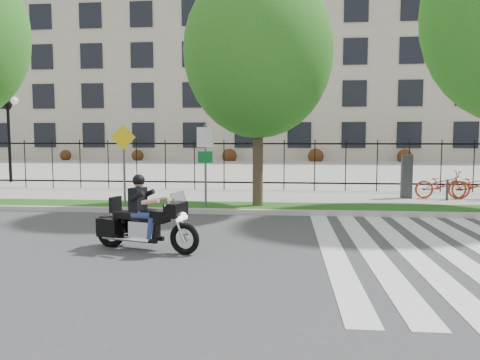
{
  "coord_description": "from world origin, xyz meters",
  "views": [
    {
      "loc": [
        1.27,
        -9.36,
        2.23
      ],
      "look_at": [
        0.05,
        3.0,
        1.11
      ],
      "focal_mm": 35.0,
      "sensor_mm": 36.0,
      "label": 1
    }
  ],
  "objects": [
    {
      "name": "ground",
      "position": [
        0.0,
        0.0,
        0.0
      ],
      "size": [
        120.0,
        120.0,
        0.0
      ],
      "primitive_type": "plane",
      "color": "#39393C",
      "rests_on": "ground"
    },
    {
      "name": "curb",
      "position": [
        0.0,
        4.1,
        0.07
      ],
      "size": [
        60.0,
        0.2,
        0.15
      ],
      "primitive_type": "cube",
      "color": "#A9A59F",
      "rests_on": "ground"
    },
    {
      "name": "grass_verge",
      "position": [
        0.0,
        4.95,
        0.07
      ],
      "size": [
        60.0,
        1.5,
        0.15
      ],
      "primitive_type": "cube",
      "color": "#185014",
      "rests_on": "ground"
    },
    {
      "name": "sidewalk",
      "position": [
        0.0,
        7.45,
        0.07
      ],
      "size": [
        60.0,
        3.5,
        0.15
      ],
      "primitive_type": "cube",
      "color": "gray",
      "rests_on": "ground"
    },
    {
      "name": "plaza",
      "position": [
        0.0,
        25.0,
        0.05
      ],
      "size": [
        80.0,
        34.0,
        0.1
      ],
      "primitive_type": "cube",
      "color": "gray",
      "rests_on": "ground"
    },
    {
      "name": "crosswalk_stripes",
      "position": [
        4.83,
        0.0,
        0.01
      ],
      "size": [
        5.7,
        8.0,
        0.01
      ],
      "primitive_type": null,
      "color": "silver",
      "rests_on": "ground"
    },
    {
      "name": "iron_fence",
      "position": [
        0.0,
        9.2,
        1.15
      ],
      "size": [
        30.0,
        0.06,
        2.0
      ],
      "primitive_type": null,
      "color": "black",
      "rests_on": "sidewalk"
    },
    {
      "name": "office_building",
      "position": [
        0.0,
        44.92,
        9.97
      ],
      "size": [
        60.0,
        21.9,
        20.15
      ],
      "color": "#A69E86",
      "rests_on": "ground"
    },
    {
      "name": "lamp_post_left",
      "position": [
        -12.0,
        12.0,
        3.21
      ],
      "size": [
        1.06,
        0.7,
        4.25
      ],
      "color": "black",
      "rests_on": "ground"
    },
    {
      "name": "street_tree_1",
      "position": [
        0.41,
        4.95,
        4.79
      ],
      "size": [
        4.49,
        4.49,
        7.23
      ],
      "color": "#37281E",
      "rests_on": "grass_verge"
    },
    {
      "name": "sign_pole_regulatory",
      "position": [
        -1.15,
        4.58,
        1.74
      ],
      "size": [
        0.5,
        0.09,
        2.5
      ],
      "color": "#59595B",
      "rests_on": "grass_verge"
    },
    {
      "name": "sign_pole_warning",
      "position": [
        -3.69,
        4.58,
        1.74
      ],
      "size": [
        0.78,
        0.09,
        2.49
      ],
      "color": "#59595B",
      "rests_on": "grass_verge"
    },
    {
      "name": "motorcycle_rider",
      "position": [
        -1.5,
        -0.46,
        0.61
      ],
      "size": [
        2.3,
        1.07,
        1.82
      ],
      "color": "black",
      "rests_on": "ground"
    }
  ]
}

